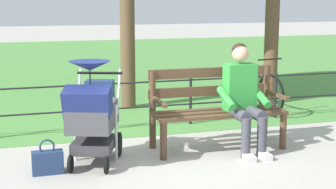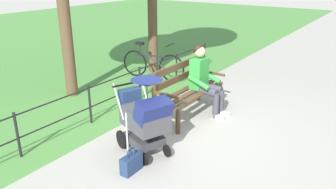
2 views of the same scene
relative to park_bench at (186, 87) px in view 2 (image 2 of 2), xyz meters
The scene contains 7 objects.
ground_plane 0.80m from the park_bench, 10.96° to the left, with size 60.00×60.00×0.00m, color #ADA89E.
park_bench is the anchor object (origin of this frame).
person_on_bench 0.37m from the park_bench, 138.82° to the left, with size 0.53×0.74×1.28m.
stroller 1.55m from the park_bench, ahead, with size 0.77×0.99×1.15m.
handbag 2.11m from the park_bench, 11.04° to the left, with size 0.32×0.14×0.37m.
park_fence 1.31m from the park_bench, 62.89° to the right, with size 6.89×0.04×0.70m.
bicycle 2.26m from the park_bench, 127.27° to the right, with size 0.44×1.65×0.89m.
Camera 2 is at (4.32, 2.84, 2.55)m, focal length 35.76 mm.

